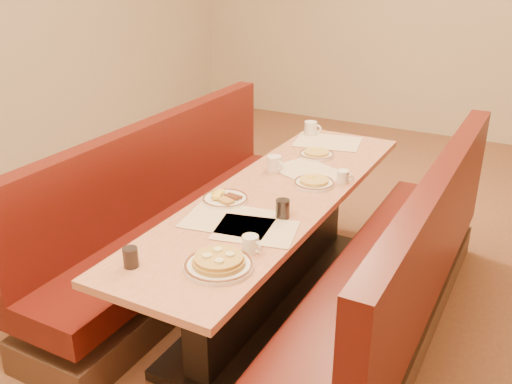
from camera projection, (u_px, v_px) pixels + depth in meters
The scene contains 18 objects.
ground at pixel (275, 302), 3.57m from camera, with size 8.00×8.00×0.00m, color #9E6647.
diner_table at pixel (276, 250), 3.42m from camera, with size 0.70×2.50×0.75m.
booth_left at pixel (176, 226), 3.74m from camera, with size 0.55×2.50×1.05m.
booth_right at pixel (396, 284), 3.10m from camera, with size 0.55×2.50×1.05m.
placemat_near_left at pixel (230, 219), 2.95m from camera, with size 0.46×0.34×0.00m, color #FBE6C5.
placemat_near_right at pixel (256, 230), 2.83m from camera, with size 0.40×0.30×0.00m, color #FBE6C5.
placemat_far_left at pixel (328, 142), 4.10m from camera, with size 0.46×0.34×0.00m, color #FBE6C5.
placemat_far_right at pixel (309, 171), 3.56m from camera, with size 0.43×0.33×0.00m, color #FBE6C5.
pancake_plate at pixel (219, 263), 2.50m from camera, with size 0.31×0.31×0.07m.
eggs_plate at pixel (225, 198), 3.16m from camera, with size 0.26×0.26×0.05m.
extra_plate_mid at pixel (314, 182), 3.37m from camera, with size 0.24×0.24×0.05m.
extra_plate_far at pixel (317, 154), 3.83m from camera, with size 0.24×0.24×0.05m.
coffee_mug_a at pixel (251, 244), 2.62m from camera, with size 0.11×0.08×0.08m.
coffee_mug_b at pixel (275, 163), 3.57m from camera, with size 0.12×0.09×0.10m.
coffee_mug_c at pixel (343, 176), 3.39m from camera, with size 0.10×0.07×0.08m.
coffee_mug_d at pixel (311, 128), 4.25m from camera, with size 0.13×0.09×0.10m.
soda_tumbler_near at pixel (131, 257), 2.50m from camera, with size 0.07×0.07×0.09m.
soda_tumbler_mid at pixel (283, 209), 2.95m from camera, with size 0.07×0.07×0.10m.
Camera 1 is at (1.32, -2.69, 2.06)m, focal length 40.00 mm.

